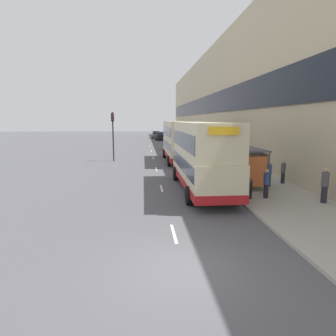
% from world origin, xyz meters
% --- Properties ---
extents(ground_plane, '(220.00, 220.00, 0.00)m').
position_xyz_m(ground_plane, '(0.00, 0.00, 0.00)').
color(ground_plane, '#515156').
extents(pavement, '(5.00, 93.00, 0.14)m').
position_xyz_m(pavement, '(6.50, 38.50, 0.07)').
color(pavement, '#A39E93').
rests_on(pavement, ground_plane).
extents(terrace_facade, '(3.10, 93.00, 15.16)m').
position_xyz_m(terrace_facade, '(10.49, 38.50, 7.57)').
color(terrace_facade, '#C6B793').
rests_on(terrace_facade, ground_plane).
extents(lane_mark_0, '(0.12, 2.00, 0.01)m').
position_xyz_m(lane_mark_0, '(0.00, 2.87, 0.01)').
color(lane_mark_0, silver).
rests_on(lane_mark_0, ground_plane).
extents(lane_mark_1, '(0.12, 2.00, 0.01)m').
position_xyz_m(lane_mark_1, '(0.00, 10.77, 0.01)').
color(lane_mark_1, silver).
rests_on(lane_mark_1, ground_plane).
extents(lane_mark_2, '(0.12, 2.00, 0.01)m').
position_xyz_m(lane_mark_2, '(0.00, 18.67, 0.01)').
color(lane_mark_2, silver).
rests_on(lane_mark_2, ground_plane).
extents(lane_mark_3, '(0.12, 2.00, 0.01)m').
position_xyz_m(lane_mark_3, '(0.00, 26.57, 0.01)').
color(lane_mark_3, silver).
rests_on(lane_mark_3, ground_plane).
extents(lane_mark_4, '(0.12, 2.00, 0.01)m').
position_xyz_m(lane_mark_4, '(0.00, 34.48, 0.01)').
color(lane_mark_4, silver).
rests_on(lane_mark_4, ground_plane).
extents(lane_mark_5, '(0.12, 2.00, 0.01)m').
position_xyz_m(lane_mark_5, '(0.00, 42.38, 0.01)').
color(lane_mark_5, silver).
rests_on(lane_mark_5, ground_plane).
extents(bus_shelter, '(1.60, 4.20, 2.48)m').
position_xyz_m(bus_shelter, '(5.77, 10.40, 1.88)').
color(bus_shelter, '#4C4C51').
rests_on(bus_shelter, ground_plane).
extents(double_decker_bus_near, '(2.85, 10.14, 4.30)m').
position_xyz_m(double_decker_bus_near, '(2.47, 9.99, 2.28)').
color(double_decker_bus_near, beige).
rests_on(double_decker_bus_near, ground_plane).
extents(double_decker_bus_ahead, '(2.85, 10.28, 4.30)m').
position_xyz_m(double_decker_bus_ahead, '(2.59, 23.48, 2.28)').
color(double_decker_bus_ahead, beige).
rests_on(double_decker_bus_ahead, ground_plane).
extents(car_0, '(2.02, 4.29, 1.82)m').
position_xyz_m(car_0, '(3.07, 36.73, 0.90)').
color(car_0, maroon).
rests_on(car_0, ground_plane).
extents(car_1, '(1.98, 3.91, 1.76)m').
position_xyz_m(car_1, '(1.97, 64.65, 0.87)').
color(car_1, '#4C5156').
rests_on(car_1, ground_plane).
extents(car_2, '(1.99, 4.53, 1.83)m').
position_xyz_m(car_2, '(2.61, 57.50, 0.90)').
color(car_2, black).
rests_on(car_2, ground_plane).
extents(pedestrian_at_shelter, '(0.31, 0.31, 1.59)m').
position_xyz_m(pedestrian_at_shelter, '(8.34, 11.04, 0.95)').
color(pedestrian_at_shelter, '#23232D').
rests_on(pedestrian_at_shelter, ground_plane).
extents(pedestrian_1, '(0.33, 0.33, 1.65)m').
position_xyz_m(pedestrian_1, '(6.98, 10.21, 0.98)').
color(pedestrian_1, '#23232D').
rests_on(pedestrian_1, ground_plane).
extents(pedestrian_2, '(0.37, 0.37, 1.86)m').
position_xyz_m(pedestrian_2, '(8.26, 6.20, 1.09)').
color(pedestrian_2, '#23232D').
rests_on(pedestrian_2, ground_plane).
extents(pedestrian_3, '(0.32, 0.32, 1.61)m').
position_xyz_m(pedestrian_3, '(5.62, 7.39, 0.96)').
color(pedestrian_3, '#23232D').
rests_on(pedestrian_3, ground_plane).
extents(pedestrian_4, '(0.33, 0.33, 1.69)m').
position_xyz_m(pedestrian_4, '(5.15, 12.71, 1.00)').
color(pedestrian_4, '#23232D').
rests_on(pedestrian_4, ground_plane).
extents(litter_bin, '(0.55, 0.55, 1.05)m').
position_xyz_m(litter_bin, '(4.55, 7.39, 0.67)').
color(litter_bin, black).
rests_on(litter_bin, ground_plane).
extents(traffic_light_far_kerb, '(0.30, 0.32, 5.27)m').
position_xyz_m(traffic_light_far_kerb, '(-4.40, 24.56, 3.53)').
color(traffic_light_far_kerb, black).
rests_on(traffic_light_far_kerb, ground_plane).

